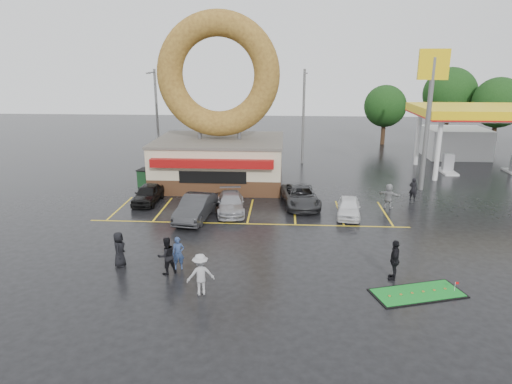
# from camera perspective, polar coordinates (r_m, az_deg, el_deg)

# --- Properties ---
(ground) EXTENTS (120.00, 120.00, 0.00)m
(ground) POSITION_cam_1_polar(r_m,az_deg,el_deg) (25.33, -1.75, -6.65)
(ground) COLOR black
(ground) RESTS_ON ground
(donut_shop) EXTENTS (10.20, 8.70, 13.50)m
(donut_shop) POSITION_cam_1_polar(r_m,az_deg,el_deg) (36.97, -4.61, 7.83)
(donut_shop) COLOR #472B19
(donut_shop) RESTS_ON ground
(gas_station) EXTENTS (12.30, 13.65, 5.90)m
(gas_station) POSITION_cam_1_polar(r_m,az_deg,el_deg) (47.99, 25.53, 7.33)
(gas_station) COLOR silver
(gas_station) RESTS_ON ground
(shell_sign) EXTENTS (2.20, 0.36, 10.60)m
(shell_sign) POSITION_cam_1_polar(r_m,az_deg,el_deg) (36.91, 20.99, 11.37)
(shell_sign) COLOR slate
(shell_sign) RESTS_ON ground
(streetlight_left) EXTENTS (0.40, 2.21, 9.00)m
(streetlight_left) POSITION_cam_1_polar(r_m,az_deg,el_deg) (45.13, -12.31, 9.45)
(streetlight_left) COLOR slate
(streetlight_left) RESTS_ON ground
(streetlight_mid) EXTENTS (0.40, 2.21, 9.00)m
(streetlight_mid) POSITION_cam_1_polar(r_m,az_deg,el_deg) (44.46, 5.95, 9.63)
(streetlight_mid) COLOR slate
(streetlight_mid) RESTS_ON ground
(streetlight_right) EXTENTS (0.40, 2.21, 9.00)m
(streetlight_right) POSITION_cam_1_polar(r_m,az_deg,el_deg) (47.46, 20.73, 9.10)
(streetlight_right) COLOR slate
(streetlight_right) RESTS_ON ground
(tree_far_a) EXTENTS (5.60, 5.60, 8.00)m
(tree_far_a) POSITION_cam_1_polar(r_m,az_deg,el_deg) (58.47, 28.03, 9.82)
(tree_far_a) COLOR #332114
(tree_far_a) RESTS_ON ground
(tree_far_c) EXTENTS (6.30, 6.30, 9.00)m
(tree_far_c) POSITION_cam_1_polar(r_m,az_deg,el_deg) (60.67, 23.09, 11.21)
(tree_far_c) COLOR #332114
(tree_far_c) RESTS_ON ground
(tree_far_d) EXTENTS (4.90, 4.90, 7.00)m
(tree_far_d) POSITION_cam_1_polar(r_m,az_deg,el_deg) (56.71, 15.83, 10.28)
(tree_far_d) COLOR #332114
(tree_far_d) RESTS_ON ground
(car_black) EXTENTS (1.62, 3.94, 1.34)m
(car_black) POSITION_cam_1_polar(r_m,az_deg,el_deg) (33.27, -13.35, -0.22)
(car_black) COLOR black
(car_black) RESTS_ON ground
(car_dgrey) EXTENTS (2.24, 4.89, 1.55)m
(car_dgrey) POSITION_cam_1_polar(r_m,az_deg,el_deg) (29.30, -7.53, -1.94)
(car_dgrey) COLOR #2C2C2E
(car_dgrey) RESTS_ON ground
(car_silver) EXTENTS (2.32, 4.55, 1.26)m
(car_silver) POSITION_cam_1_polar(r_m,az_deg,el_deg) (30.45, -3.17, -1.40)
(car_silver) COLOR #9A9A9F
(car_silver) RESTS_ON ground
(car_grey) EXTENTS (2.94, 5.25, 1.39)m
(car_grey) POSITION_cam_1_polar(r_m,az_deg,el_deg) (31.87, 5.55, -0.53)
(car_grey) COLOR #2D2D2F
(car_grey) RESTS_ON ground
(car_white) EXTENTS (1.92, 3.78, 1.24)m
(car_white) POSITION_cam_1_polar(r_m,az_deg,el_deg) (30.22, 11.51, -1.88)
(car_white) COLOR white
(car_white) RESTS_ON ground
(person_blue) EXTENTS (0.67, 0.52, 1.63)m
(person_blue) POSITION_cam_1_polar(r_m,az_deg,el_deg) (22.63, -9.69, -7.55)
(person_blue) COLOR navy
(person_blue) RESTS_ON ground
(person_blackjkt) EXTENTS (1.13, 1.09, 1.84)m
(person_blackjkt) POSITION_cam_1_polar(r_m,az_deg,el_deg) (22.21, -11.12, -7.81)
(person_blackjkt) COLOR black
(person_blackjkt) RESTS_ON ground
(person_hoodie) EXTENTS (1.37, 1.05, 1.87)m
(person_hoodie) POSITION_cam_1_polar(r_m,az_deg,el_deg) (20.13, -6.94, -10.18)
(person_hoodie) COLOR #9A9A9D
(person_hoodie) RESTS_ON ground
(person_bystander) EXTENTS (0.65, 0.92, 1.78)m
(person_bystander) POSITION_cam_1_polar(r_m,az_deg,el_deg) (23.54, -16.73, -6.87)
(person_bystander) COLOR black
(person_bystander) RESTS_ON ground
(person_cameraman) EXTENTS (0.73, 1.21, 1.93)m
(person_cameraman) POSITION_cam_1_polar(r_m,az_deg,el_deg) (22.21, 16.93, -8.11)
(person_cameraman) COLOR black
(person_cameraman) RESTS_ON ground
(person_walker_near) EXTENTS (1.62, 1.24, 1.71)m
(person_walker_near) POSITION_cam_1_polar(r_m,az_deg,el_deg) (32.54, 16.25, -0.47)
(person_walker_near) COLOR gray
(person_walker_near) RESTS_ON ground
(person_walker_far) EXTENTS (0.73, 0.67, 1.68)m
(person_walker_far) POSITION_cam_1_polar(r_m,az_deg,el_deg) (34.81, 19.06, 0.33)
(person_walker_far) COLOR black
(person_walker_far) RESTS_ON ground
(dumpster) EXTENTS (1.99, 1.51, 1.30)m
(dumpster) POSITION_cam_1_polar(r_m,az_deg,el_deg) (37.71, -13.02, 1.71)
(dumpster) COLOR #163B1D
(dumpster) RESTS_ON ground
(putting_green) EXTENTS (4.34, 2.84, 0.50)m
(putting_green) POSITION_cam_1_polar(r_m,az_deg,el_deg) (21.61, 19.55, -11.82)
(putting_green) COLOR black
(putting_green) RESTS_ON ground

